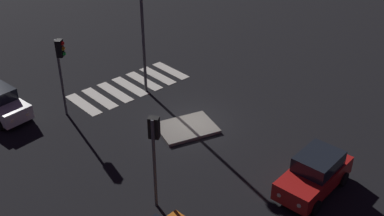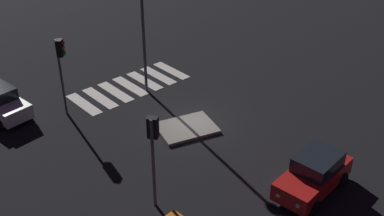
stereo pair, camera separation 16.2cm
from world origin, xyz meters
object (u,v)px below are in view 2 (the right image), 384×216
Objects in this scene: traffic_light_east at (61,59)px; traffic_island at (187,128)px; street_lamp at (142,3)px; car_red at (314,174)px; car_white at (0,102)px; traffic_light_north at (153,140)px.

traffic_island is at bearing -5.49° from traffic_light_east.
car_red is at bearing 89.29° from street_lamp.
car_white is at bearing -50.12° from traffic_island.
traffic_island is 0.88× the size of car_white.
traffic_island is 6.97m from traffic_light_north.
traffic_island is 7.69m from street_lamp.
street_lamp is (-1.09, -5.09, 5.66)m from traffic_island.
traffic_light_east is 1.04× the size of traffic_light_north.
traffic_island is at bearing 32.97° from car_white.
car_red is 7.61m from traffic_light_north.
car_white is 0.96× the size of car_red.
street_lamp is (-6.07, -8.69, 2.37)m from traffic_light_north.
traffic_light_north reaches higher than car_white.
car_white is at bearing -169.92° from traffic_light_east.
traffic_light_east is (4.94, -13.55, 2.62)m from car_red.
traffic_light_east is 9.50m from traffic_light_north.
traffic_island is at bearing 77.95° from street_lamp.
street_lamp reaches higher than traffic_light_east.
car_white is 0.94× the size of traffic_light_north.
traffic_light_north is (-1.97, 11.92, 2.52)m from car_white.
traffic_light_east is (-2.94, 2.47, 2.66)m from car_white.
traffic_light_east reaches higher than car_white.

